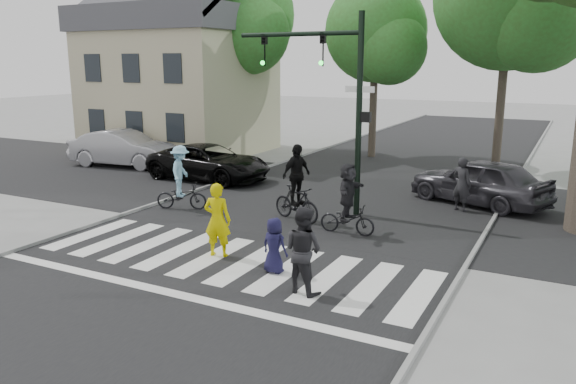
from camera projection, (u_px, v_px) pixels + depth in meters
name	position (u px, v px, depth m)	size (l,w,h in m)	color
ground	(206.00, 274.00, 12.42)	(120.00, 120.00, 0.00)	gray
road_stem	(304.00, 219.00, 16.74)	(10.00, 70.00, 0.01)	black
road_cross	(342.00, 198.00, 19.33)	(70.00, 10.00, 0.01)	black
curb_left	(170.00, 199.00, 19.00)	(0.10, 70.00, 0.10)	gray
curb_right	(480.00, 242.00, 14.46)	(0.10, 70.00, 0.10)	gray
crosswalk	(222.00, 264.00, 12.99)	(10.00, 3.85, 0.01)	silver
traffic_signal	(333.00, 85.00, 16.73)	(4.45, 0.29, 6.00)	black
bg_tree_0	(168.00, 33.00, 31.03)	(5.46, 5.20, 8.97)	brown
bg_tree_1	(240.00, 20.00, 28.20)	(6.09, 5.80, 9.80)	brown
bg_tree_2	(379.00, 36.00, 26.26)	(5.04, 4.80, 8.40)	brown
bg_tree_3	(517.00, 0.00, 22.11)	(6.30, 6.00, 10.20)	brown
house	(180.00, 77.00, 28.80)	(8.40, 8.10, 8.82)	#BDBC8F
pedestrian_woman	(217.00, 220.00, 13.38)	(0.66, 0.43, 1.81)	#CBBD00
pedestrian_child	(274.00, 245.00, 12.37)	(0.62, 0.40, 1.26)	#161435
pedestrian_adult	(303.00, 250.00, 11.26)	(0.87, 0.68, 1.79)	black
cyclist_left	(181.00, 182.00, 17.69)	(1.71, 1.19, 2.04)	black
cyclist_mid	(296.00, 190.00, 16.41)	(1.81, 1.14, 2.28)	black
cyclist_right	(348.00, 203.00, 15.14)	(1.56, 1.46, 1.96)	black
car_suv	(209.00, 162.00, 22.21)	(2.33, 5.04, 1.40)	black
car_silver	(123.00, 148.00, 25.08)	(1.71, 4.90, 1.61)	#A2A2A7
car_grey	(479.00, 181.00, 18.33)	(1.83, 4.55, 1.55)	#323137
bystander_dark	(462.00, 184.00, 17.48)	(0.63, 0.41, 1.72)	black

